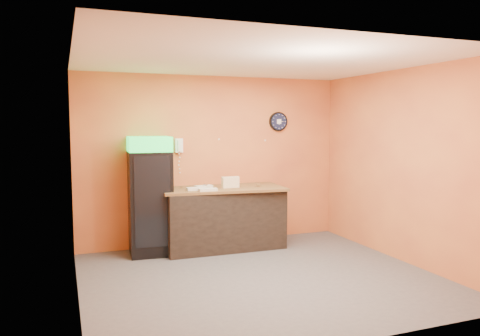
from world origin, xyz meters
name	(u,v)px	position (x,y,z in m)	size (l,w,h in m)	color
floor	(260,277)	(0.00, 0.00, 0.00)	(4.50, 4.50, 0.00)	#47474C
back_wall	(213,160)	(0.00, 2.00, 1.40)	(4.50, 0.02, 2.80)	orange
left_wall	(75,178)	(-2.25, 0.00, 1.40)	(0.02, 4.00, 2.80)	orange
right_wall	(402,166)	(2.25, 0.00, 1.40)	(0.02, 4.00, 2.80)	orange
ceiling	(261,60)	(0.00, 0.00, 2.80)	(4.50, 4.00, 0.02)	white
beverage_cooler	(151,197)	(-1.13, 1.61, 0.89)	(0.68, 0.69, 1.81)	black
prep_counter	(223,219)	(0.02, 1.58, 0.47)	(1.90, 0.84, 0.95)	black
wall_clock	(278,122)	(1.19, 1.97, 2.05)	(0.33, 0.06, 0.33)	black
wall_phone	(179,145)	(-0.60, 1.95, 1.66)	(0.12, 0.11, 0.23)	white
butcher_paper	(223,189)	(0.02, 1.58, 0.97)	(1.95, 0.93, 0.04)	brown
sub_roll_stack	(230,182)	(0.12, 1.49, 1.08)	(0.28, 0.11, 0.18)	#F7EAC0
wrapped_sandwich_left	(197,189)	(-0.46, 1.41, 1.01)	(0.31, 0.12, 0.04)	silver
wrapped_sandwich_mid	(208,190)	(-0.32, 1.27, 1.01)	(0.28, 0.11, 0.04)	silver
wrapped_sandwich_right	(204,187)	(-0.29, 1.61, 1.01)	(0.29, 0.11, 0.04)	silver
kitchen_tool	(206,186)	(-0.26, 1.60, 1.02)	(0.06, 0.06, 0.06)	silver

